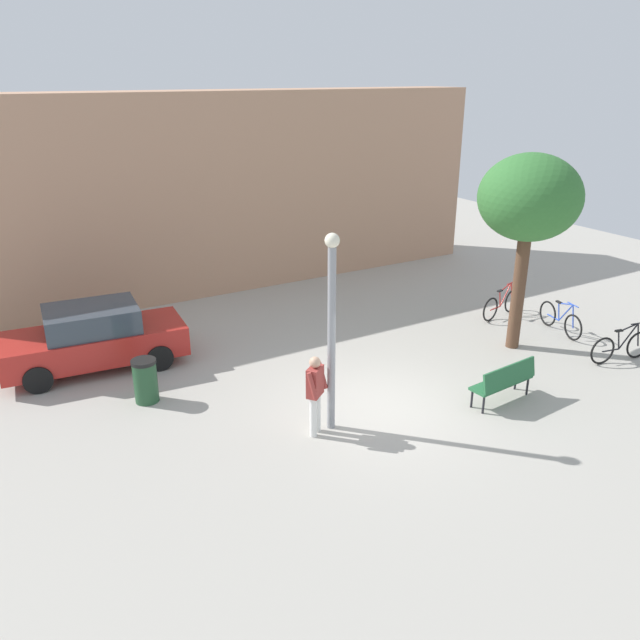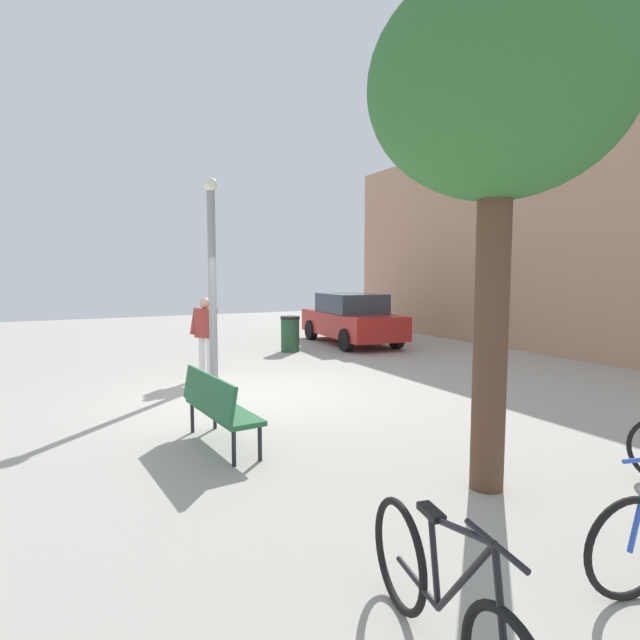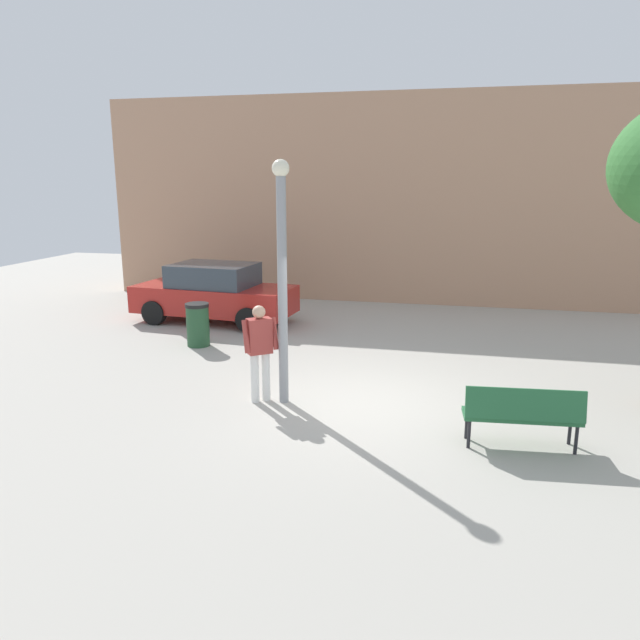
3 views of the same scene
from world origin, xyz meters
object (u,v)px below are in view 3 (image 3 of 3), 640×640
at_px(trash_bin, 198,324).
at_px(parked_car_red, 214,293).
at_px(person_by_lamppost, 260,347).
at_px(lamppost, 282,271).
at_px(park_bench, 523,412).

bearing_deg(trash_bin, parked_car_red, 103.41).
bearing_deg(person_by_lamppost, lamppost, 8.12).
relative_size(lamppost, parked_car_red, 0.92).
height_order(lamppost, trash_bin, lamppost).
bearing_deg(trash_bin, person_by_lamppost, -50.40).
bearing_deg(park_bench, person_by_lamppost, 167.01).
bearing_deg(person_by_lamppost, parked_car_red, 119.78).
height_order(lamppost, person_by_lamppost, lamppost).
xyz_separation_m(person_by_lamppost, park_bench, (4.14, -0.96, -0.42)).
bearing_deg(person_by_lamppost, trash_bin, 129.60).
bearing_deg(lamppost, person_by_lamppost, -171.88).
xyz_separation_m(person_by_lamppost, parked_car_red, (-3.04, 5.32, -0.19)).
bearing_deg(park_bench, parked_car_red, 138.88).
distance_m(lamppost, trash_bin, 4.49).
bearing_deg(park_bench, lamppost, 164.90).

